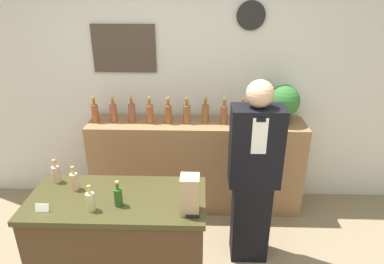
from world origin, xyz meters
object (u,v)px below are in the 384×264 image
Objects in this scene: potted_plant at (284,102)px; paper_bag at (190,195)px; shopkeeper at (253,176)px; tape_dispenser at (193,213)px.

potted_plant reaches higher than paper_bag.
shopkeeper is 4.18× the size of potted_plant.
shopkeeper is 0.83m from paper_bag.
potted_plant is at bearing 64.37° from shopkeeper.
tape_dispenser is at bearing -59.56° from paper_bag.
potted_plant is (0.38, 0.79, 0.39)m from shopkeeper.
paper_bag is at bearing 120.44° from tape_dispenser.
shopkeeper is at bearing -115.63° from potted_plant.
tape_dispenser is (-0.86, -1.44, -0.29)m from potted_plant.
shopkeeper reaches higher than tape_dispenser.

